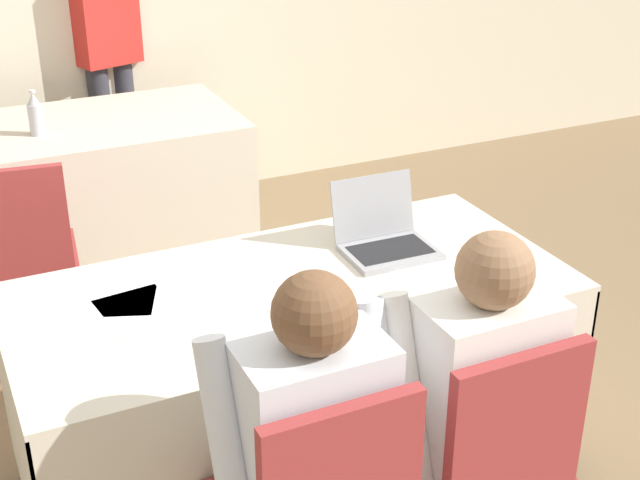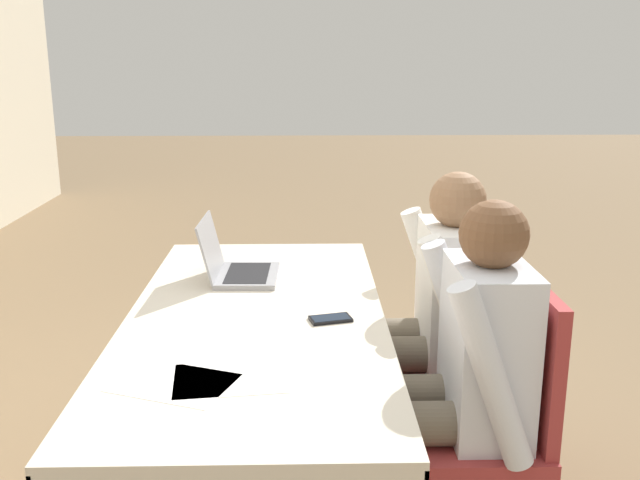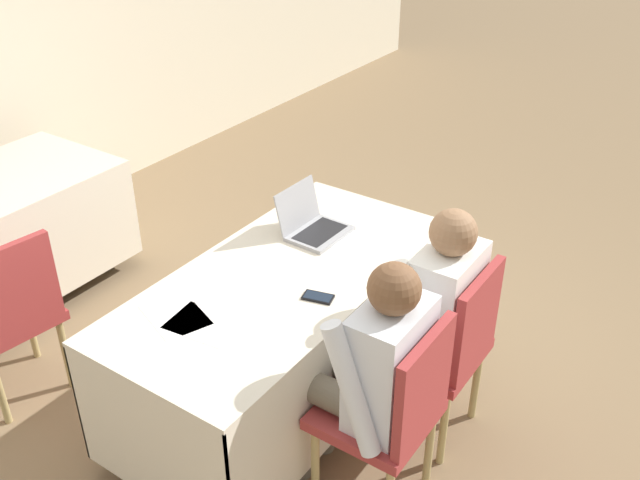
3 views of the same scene
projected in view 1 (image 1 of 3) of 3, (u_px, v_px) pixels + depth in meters
ground_plane at (295, 474)px, 3.14m from camera, size 24.00×24.00×0.00m
conference_table_near at (292, 334)px, 2.89m from camera, size 1.77×0.84×0.76m
conference_table_far at (57, 162)px, 4.32m from camera, size 1.77×0.84×0.76m
laptop at (385, 238)px, 3.02m from camera, size 0.31×0.29×0.23m
cell_phone at (305, 324)px, 2.59m from camera, size 0.10×0.15×0.01m
paper_beside_laptop at (122, 293)px, 2.77m from camera, size 0.30×0.35×0.00m
paper_centre_table at (424, 271)px, 2.90m from camera, size 0.23×0.31×0.00m
paper_left_edge at (141, 313)px, 2.66m from camera, size 0.24×0.32×0.00m
water_bottle at (35, 115)px, 4.10m from camera, size 0.07×0.07×0.21m
chair_near_right at (483, 460)px, 2.42m from camera, size 0.44×0.44×0.92m
chair_far_spare at (20, 255)px, 3.54m from camera, size 0.49×0.49×0.92m
person_checkered_shirt at (302, 439)px, 2.24m from camera, size 0.50×0.52×1.18m
person_white_shirt at (465, 391)px, 2.43m from camera, size 0.50×0.52×1.18m
person_red_shirt at (107, 52)px, 4.94m from camera, size 0.38×0.29×1.59m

